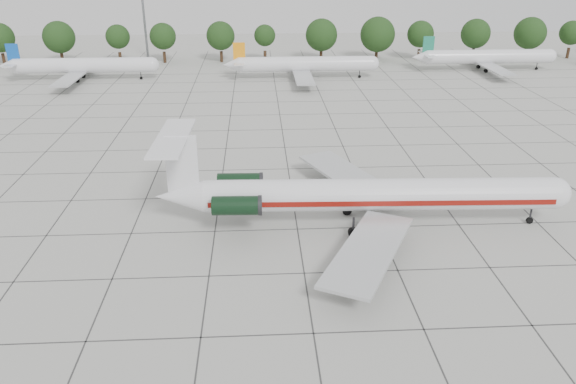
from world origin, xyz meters
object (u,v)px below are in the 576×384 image
bg_airliner_b (83,66)px  bg_airliner_d (487,57)px  bg_airliner_c (305,64)px  main_airliner (357,194)px

bg_airliner_b → bg_airliner_d: bearing=3.2°
bg_airliner_c → bg_airliner_b: bearing=178.6°
main_airliner → bg_airliner_c: main_airliner is taller
bg_airliner_d → bg_airliner_b: bearing=-176.8°
main_airliner → bg_airliner_d: size_ratio=1.42×
main_airliner → bg_airliner_d: bearing=62.3°
bg_airliner_c → bg_airliner_d: 40.74m
bg_airliner_b → bg_airliner_c: size_ratio=1.00×
main_airliner → bg_airliner_b: 80.24m
bg_airliner_c → main_airliner: bearing=-90.4°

